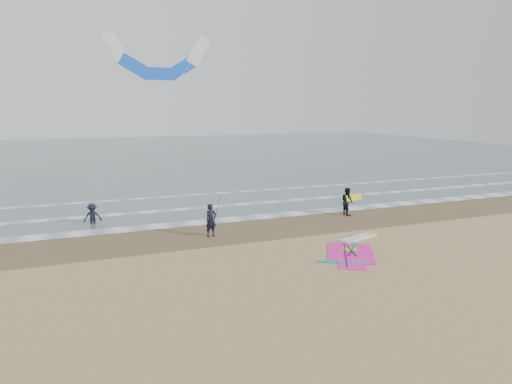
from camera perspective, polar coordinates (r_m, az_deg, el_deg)
name	(u,v)px	position (r m, az deg, el deg)	size (l,w,h in m)	color
ground	(335,258)	(20.40, 9.88, -8.16)	(120.00, 120.00, 0.00)	tan
sea_water	(156,154)	(65.58, -12.39, 4.62)	(120.00, 80.00, 0.02)	#47605E
wet_sand_band	(279,226)	(25.49, 2.88, -4.21)	(120.00, 5.00, 0.01)	brown
foam_waterline	(251,209)	(29.47, -0.66, -2.12)	(120.00, 9.15, 0.02)	white
windsurf_rig	(354,249)	(21.80, 12.12, -6.92)	(4.94, 4.68, 0.12)	white
person_standing	(211,220)	(23.28, -5.65, -3.54)	(0.62, 0.40, 1.69)	black
person_walking	(347,201)	(28.36, 11.33, -1.14)	(0.82, 0.64, 1.69)	black
person_wading	(92,211)	(27.14, -19.80, -2.25)	(1.00, 0.57, 1.54)	black
held_pole	(217,212)	(23.27, -4.96, -2.54)	(0.17, 0.86, 1.82)	black
carried_kiteboard	(354,197)	(28.45, 12.13, -0.67)	(1.30, 0.51, 0.39)	yellow
surf_kite	(159,62)	(30.11, -12.08, 15.63)	(7.91, 3.09, 10.05)	white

